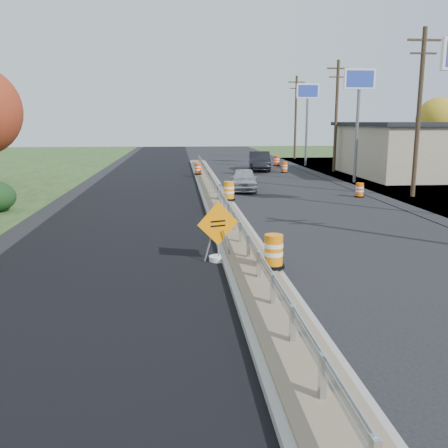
{
  "coord_description": "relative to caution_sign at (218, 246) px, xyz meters",
  "views": [
    {
      "loc": [
        -2.1,
        -18.69,
        4.31
      ],
      "look_at": [
        -0.67,
        -3.15,
        1.1
      ],
      "focal_mm": 40.0,
      "sensor_mm": 36.0,
      "label": 1
    }
  ],
  "objects": [
    {
      "name": "pylon_sign_mid",
      "position": [
        11.4,
        19.6,
        5.99
      ],
      "size": [
        2.2,
        0.3,
        7.9
      ],
      "color": "slate",
      "rests_on": "ground"
    },
    {
      "name": "pylon_sign_north",
      "position": [
        11.4,
        33.6,
        5.99
      ],
      "size": [
        2.2,
        0.3,
        7.9
      ],
      "color": "slate",
      "rests_on": "ground"
    },
    {
      "name": "barrel_median_far",
      "position": [
        0.35,
        24.12,
        0.16
      ],
      "size": [
        0.59,
        0.59,
        0.87
      ],
      "color": "black",
      "rests_on": "median"
    },
    {
      "name": "tree_far_yellow",
      "position": [
        26.9,
        37.6,
        4.05
      ],
      "size": [
        4.62,
        4.62,
        6.86
      ],
      "color": "#473523",
      "rests_on": "ground"
    },
    {
      "name": "utility_pole_smid",
      "position": [
        12.4,
        12.6,
        4.45
      ],
      "size": [
        1.9,
        0.26,
        9.4
      ],
      "color": "#473523",
      "rests_on": "ground"
    },
    {
      "name": "median",
      "position": [
        0.9,
        11.6,
        -0.37
      ],
      "size": [
        1.6,
        55.0,
        0.23
      ],
      "color": "gray",
      "rests_on": "ground"
    },
    {
      "name": "utility_pole_north",
      "position": [
        12.4,
        42.6,
        4.45
      ],
      "size": [
        1.9,
        0.26,
        9.4
      ],
      "color": "#473523",
      "rests_on": "ground"
    },
    {
      "name": "barrel_median_near",
      "position": [
        1.45,
        -1.61,
        0.21
      ],
      "size": [
        0.65,
        0.65,
        0.96
      ],
      "color": "black",
      "rests_on": "median"
    },
    {
      "name": "car_dark_mid",
      "position": [
        6.07,
        29.33,
        0.36
      ],
      "size": [
        2.38,
        5.31,
        1.69
      ],
      "primitive_type": "imported",
      "rotation": [
        0.0,
        0.0,
        -0.12
      ],
      "color": "black",
      "rests_on": "ground"
    },
    {
      "name": "car_silver",
      "position": [
        2.95,
        16.21,
        0.22
      ],
      "size": [
        2.18,
        4.3,
        1.4
      ],
      "primitive_type": "imported",
      "rotation": [
        0.0,
        0.0,
        -0.13
      ],
      "color": "#B8B8BD",
      "rests_on": "ground"
    },
    {
      "name": "barrel_median_mid",
      "position": [
        1.45,
        10.88,
        0.22
      ],
      "size": [
        0.67,
        0.67,
        0.98
      ],
      "color": "black",
      "rests_on": "median"
    },
    {
      "name": "barrel_shoulder_far",
      "position": [
        8.53,
        33.78,
        -0.01
      ],
      "size": [
        0.68,
        0.68,
        1.0
      ],
      "color": "black",
      "rests_on": "ground"
    },
    {
      "name": "caution_sign",
      "position": [
        0.0,
        0.0,
        0.0
      ],
      "size": [
        1.31,
        0.58,
        1.9
      ],
      "rotation": [
        0.0,
        0.0,
        0.34
      ],
      "color": "white",
      "rests_on": "ground"
    },
    {
      "name": "barrel_shoulder_mid",
      "position": [
        7.9,
        27.13,
        -0.05
      ],
      "size": [
        0.62,
        0.62,
        0.91
      ],
      "color": "black",
      "rests_on": "ground"
    },
    {
      "name": "ground",
      "position": [
        0.9,
        3.6,
        -0.48
      ],
      "size": [
        140.0,
        140.0,
        0.0
      ],
      "primitive_type": "plane",
      "color": "black",
      "rests_on": "ground"
    },
    {
      "name": "milled_overlay",
      "position": [
        -3.5,
        13.6,
        -0.48
      ],
      "size": [
        7.2,
        120.0,
        0.01
      ],
      "primitive_type": "cube",
      "color": "black",
      "rests_on": "ground"
    },
    {
      "name": "utility_pole_nmid",
      "position": [
        12.4,
        27.6,
        4.45
      ],
      "size": [
        1.9,
        0.26,
        9.4
      ],
      "color": "#473523",
      "rests_on": "ground"
    },
    {
      "name": "barrel_shoulder_near",
      "position": [
        9.27,
        12.79,
        -0.09
      ],
      "size": [
        0.56,
        0.56,
        0.83
      ],
      "color": "black",
      "rests_on": "ground"
    },
    {
      "name": "guardrail",
      "position": [
        0.9,
        12.6,
        0.24
      ],
      "size": [
        0.1,
        46.15,
        0.72
      ],
      "color": "silver",
      "rests_on": "median"
    }
  ]
}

